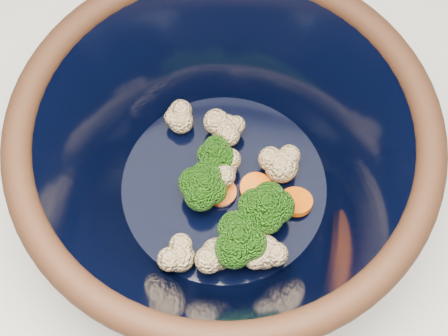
# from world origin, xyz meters

# --- Properties ---
(counter) EXTENTS (1.20, 1.20, 0.90)m
(counter) POSITION_xyz_m (0.00, 0.00, 0.45)
(counter) COLOR white
(counter) RESTS_ON ground
(mixing_bowl) EXTENTS (0.40, 0.40, 0.16)m
(mixing_bowl) POSITION_xyz_m (-0.07, 0.04, 0.99)
(mixing_bowl) COLOR black
(mixing_bowl) RESTS_ON counter
(vegetable_pile) EXTENTS (0.16, 0.17, 0.06)m
(vegetable_pile) POSITION_xyz_m (-0.05, 0.02, 0.96)
(vegetable_pile) COLOR #608442
(vegetable_pile) RESTS_ON mixing_bowl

